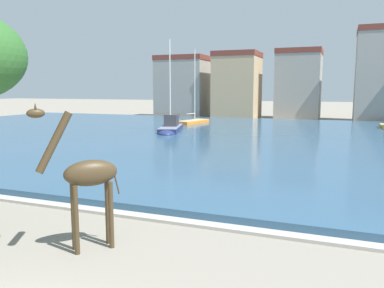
{
  "coord_description": "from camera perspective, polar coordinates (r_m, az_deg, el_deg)",
  "views": [
    {
      "loc": [
        5.98,
        -4.46,
        4.68
      ],
      "look_at": [
        -0.35,
        11.93,
        2.2
      ],
      "focal_mm": 36.43,
      "sensor_mm": 36.0,
      "label": 1
    }
  ],
  "objects": [
    {
      "name": "giraffe_statue",
      "position": [
        11.61,
        -15.2,
        -4.57
      ],
      "size": [
        1.91,
        2.08,
        4.32
      ],
      "color": "#42331E",
      "rests_on": "ground"
    },
    {
      "name": "townhouse_end_terrace",
      "position": [
        62.74,
        6.62,
        8.5
      ],
      "size": [
        6.83,
        6.69,
        10.45
      ],
      "color": "tan",
      "rests_on": "ground"
    },
    {
      "name": "sailboat_navy",
      "position": [
        39.93,
        -3.18,
        2.29
      ],
      "size": [
        3.72,
        7.4,
        9.58
      ],
      "color": "navy",
      "rests_on": "ground"
    },
    {
      "name": "quay_edge_coping",
      "position": [
        14.3,
        -4.92,
        -10.85
      ],
      "size": [
        90.24,
        0.5,
        0.12
      ],
      "primitive_type": "cube",
      "color": "#ADA89E",
      "rests_on": "ground"
    },
    {
      "name": "townhouse_tall_gabled",
      "position": [
        64.04,
        15.33,
        8.42
      ],
      "size": [
        6.75,
        6.71,
        10.81
      ],
      "color": "gray",
      "rests_on": "ground"
    },
    {
      "name": "townhouse_narrow_midrow",
      "position": [
        66.14,
        -1.41,
        8.4
      ],
      "size": [
        8.35,
        5.76,
        10.18
      ],
      "color": "gray",
      "rests_on": "ground"
    },
    {
      "name": "sailboat_orange",
      "position": [
        49.88,
        0.49,
        3.18
      ],
      "size": [
        2.75,
        6.42,
        9.62
      ],
      "color": "orange",
      "rests_on": "ground"
    },
    {
      "name": "harbor_water",
      "position": [
        35.83,
        11.35,
        0.69
      ],
      "size": [
        90.24,
        45.31,
        0.39
      ],
      "primitive_type": "cube",
      "color": "#2D5170",
      "rests_on": "ground"
    },
    {
      "name": "townhouse_wide_warehouse",
      "position": [
        62.11,
        25.28,
        9.11
      ],
      "size": [
        5.45,
        6.99,
        13.3
      ],
      "color": "gray",
      "rests_on": "ground"
    }
  ]
}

